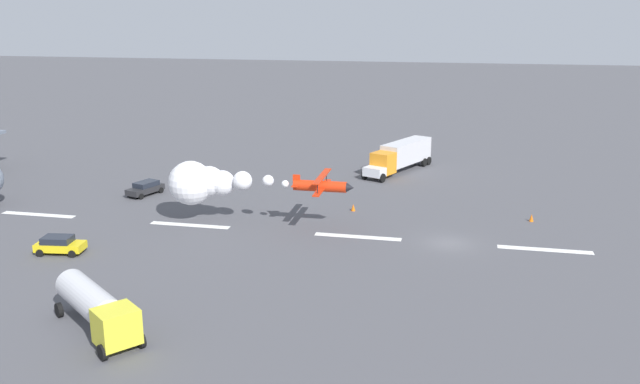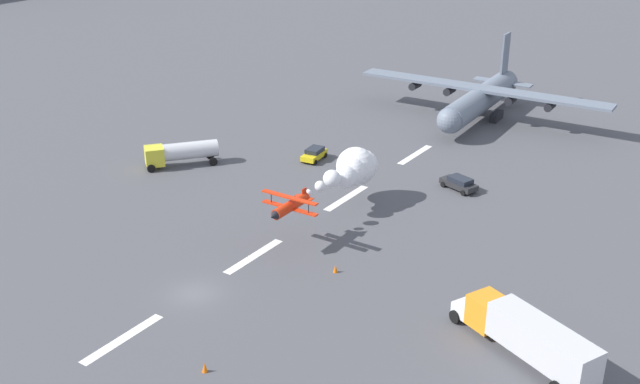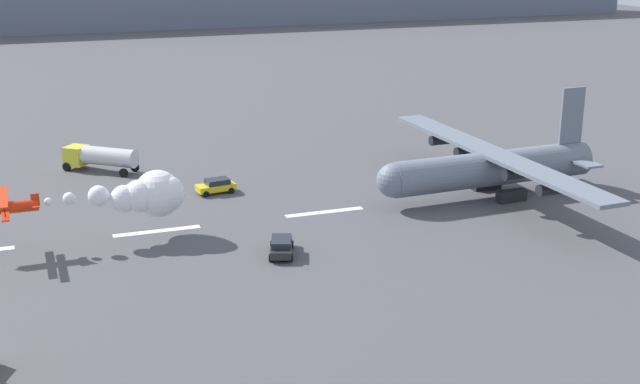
{
  "view_description": "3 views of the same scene",
  "coord_description": "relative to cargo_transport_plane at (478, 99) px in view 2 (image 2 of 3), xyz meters",
  "views": [
    {
      "loc": [
        -0.62,
        57.51,
        19.98
      ],
      "look_at": [
        12.1,
        -1.58,
        3.62
      ],
      "focal_mm": 37.55,
      "sensor_mm": 36.0,
      "label": 1
    },
    {
      "loc": [
        -41.17,
        -40.97,
        34.39
      ],
      "look_at": [
        14.93,
        -3.03,
        4.96
      ],
      "focal_mm": 42.87,
      "sensor_mm": 36.0,
      "label": 2
    },
    {
      "loc": [
        14.96,
        -73.4,
        26.8
      ],
      "look_at": [
        40.61,
        0.0,
        2.13
      ],
      "focal_mm": 46.98,
      "sensor_mm": 36.0,
      "label": 3
    }
  ],
  "objects": [
    {
      "name": "airport_staff_sedan",
      "position": [
        -25.86,
        10.57,
        -2.41
      ],
      "size": [
        4.2,
        2.46,
        1.52
      ],
      "color": "yellow",
      "rests_on": "ground"
    },
    {
      "name": "runway_stripe_6",
      "position": [
        -17.18,
        0.93,
        -3.22
      ],
      "size": [
        8.0,
        0.9,
        0.01
      ],
      "primitive_type": "cube",
      "color": "white",
      "rests_on": "ground"
    },
    {
      "name": "cargo_transport_plane",
      "position": [
        0.0,
        0.0,
        0.0
      ],
      "size": [
        24.48,
        36.76,
        10.8
      ],
      "color": "slate",
      "rests_on": "ground"
    },
    {
      "name": "traffic_cone_far",
      "position": [
        -48.27,
        -7.15,
        -2.85
      ],
      "size": [
        0.44,
        0.44,
        0.75
      ],
      "primitive_type": "cone",
      "color": "orange",
      "rests_on": "ground"
    },
    {
      "name": "semi_truck_orange",
      "position": [
        -51.29,
        -26.1,
        -1.12
      ],
      "size": [
        7.95,
        13.03,
        3.7
      ],
      "color": "silver",
      "rests_on": "ground"
    },
    {
      "name": "followme_car_yellow",
      "position": [
        -24.4,
        -8.41,
        -2.41
      ],
      "size": [
        3.11,
        4.76,
        1.52
      ],
      "color": "#262628",
      "rests_on": "ground"
    },
    {
      "name": "runway_stripe_4",
      "position": [
        -50.03,
        0.93,
        -3.22
      ],
      "size": [
        8.0,
        0.9,
        0.01
      ],
      "primitive_type": "cube",
      "color": "white",
      "rests_on": "ground"
    },
    {
      "name": "fuel_tanker_truck",
      "position": [
        -36.6,
        23.02,
        -1.49
      ],
      "size": [
        8.4,
        7.43,
        2.9
      ],
      "color": "yellow",
      "rests_on": "ground"
    },
    {
      "name": "runway_stripe_3",
      "position": [
        -66.46,
        0.93,
        -3.22
      ],
      "size": [
        8.0,
        0.9,
        0.01
      ],
      "primitive_type": "cube",
      "color": "white",
      "rests_on": "ground"
    },
    {
      "name": "runway_stripe_5",
      "position": [
        -33.6,
        0.93,
        -3.22
      ],
      "size": [
        8.0,
        0.9,
        0.01
      ],
      "primitive_type": "cube",
      "color": "white",
      "rests_on": "ground"
    },
    {
      "name": "traffic_cone_near",
      "position": [
        -66.0,
        -7.27,
        -2.85
      ],
      "size": [
        0.44,
        0.44,
        0.75
      ],
      "primitive_type": "cone",
      "color": "orange",
      "rests_on": "ground"
    },
    {
      "name": "stunt_biplane_red",
      "position": [
        -34.64,
        -0.4,
        0.79
      ],
      "size": [
        18.27,
        6.2,
        4.28
      ],
      "color": "red"
    },
    {
      "name": "ground_plane",
      "position": [
        -58.24,
        0.93,
        -3.22
      ],
      "size": [
        440.0,
        440.0,
        0.0
      ],
      "primitive_type": "plane",
      "color": "#4C4C51",
      "rests_on": "ground"
    }
  ]
}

